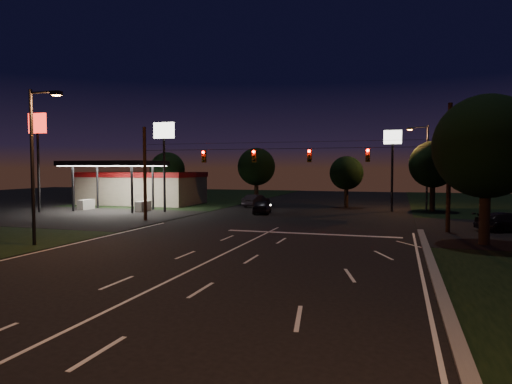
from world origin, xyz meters
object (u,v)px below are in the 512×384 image
at_px(tree_right_near, 486,148).
at_px(car_cross, 510,222).
at_px(utility_pole_right, 448,233).
at_px(car_oncoming_a, 262,207).
at_px(car_oncoming_b, 256,201).

distance_m(tree_right_near, car_cross, 8.57).
xyz_separation_m(utility_pole_right, tree_right_near, (1.53, -4.83, 5.68)).
relative_size(utility_pole_right, car_cross, 1.90).
distance_m(tree_right_near, car_oncoming_a, 22.93).
xyz_separation_m(utility_pole_right, car_cross, (4.21, 1.60, 0.69)).
bearing_deg(utility_pole_right, tree_right_near, -72.47).
height_order(car_oncoming_a, car_cross, car_cross).
bearing_deg(tree_right_near, car_cross, 67.40).
bearing_deg(utility_pole_right, car_cross, 20.85).
relative_size(tree_right_near, car_oncoming_a, 2.21).
bearing_deg(car_cross, car_oncoming_b, 38.43).
distance_m(tree_right_near, car_oncoming_b, 29.82).
height_order(tree_right_near, car_cross, tree_right_near).
bearing_deg(tree_right_near, car_oncoming_a, 142.43).
height_order(utility_pole_right, car_cross, utility_pole_right).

